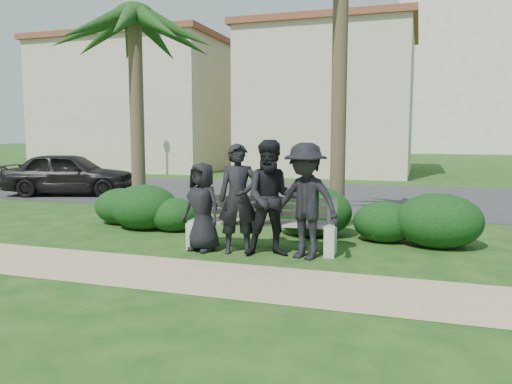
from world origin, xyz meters
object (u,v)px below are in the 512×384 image
park_bench (262,227)px  man_b (238,199)px  palm_left (134,18)px  car_a (70,174)px  man_c (272,198)px  street_lamp (133,113)px  man_d (305,201)px  man_a (202,207)px

park_bench → man_b: man_b is taller
palm_left → car_a: (-4.72, 3.50, -3.88)m
man_c → street_lamp: bearing=110.9°
park_bench → man_d: 1.04m
man_a → man_d: (1.79, 0.03, 0.17)m
palm_left → car_a: bearing=143.4°
street_lamp → palm_left: (6.27, -9.94, 1.64)m
street_lamp → man_c: bearing=-50.4°
man_b → car_a: bearing=124.0°
man_d → man_b: bearing=-162.5°
park_bench → man_d: size_ratio=1.39×
man_a → man_b: (0.65, 0.03, 0.16)m
man_c → car_a: 10.46m
man_a → man_d: man_d is taller
palm_left → car_a: palm_left is taller
man_c → man_d: man_c is taller
man_d → car_a: (-9.20, 5.88, -0.23)m
palm_left → man_c: bearing=-31.2°
palm_left → car_a: 7.04m
man_b → man_d: 1.14m
man_c → man_d: bearing=-18.1°
man_a → palm_left: (-2.69, 2.40, 3.82)m
street_lamp → man_a: street_lamp is taller
park_bench → man_d: man_d is taller
street_lamp → man_c: 16.12m
car_a → park_bench: bearing=-141.3°
man_a → man_c: bearing=18.4°
man_d → palm_left: (-4.48, 2.37, 3.65)m
man_a → man_c: size_ratio=0.80×
man_d → street_lamp: bearing=148.8°
man_d → man_c: bearing=-161.6°
palm_left → street_lamp: bearing=122.2°
man_a → street_lamp: bearing=143.4°
man_d → palm_left: palm_left is taller
street_lamp → car_a: size_ratio=1.04×
street_lamp → park_bench: (9.91, -11.98, -2.54)m
man_a → palm_left: size_ratio=0.27×
street_lamp → palm_left: bearing=-57.8°
park_bench → palm_left: palm_left is taller
car_a → man_c: bearing=-142.0°
man_c → car_a: bearing=127.0°
street_lamp → man_d: 16.47m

